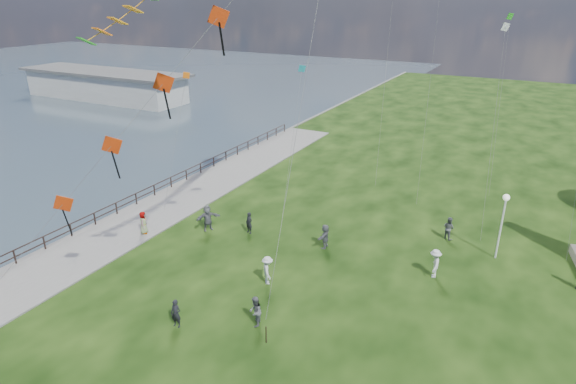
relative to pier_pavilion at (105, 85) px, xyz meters
The scene contains 14 objects.
waterfront 49.44m from the pier_pavilion, 41.92° to the right, with size 200.00×200.00×1.51m.
pier_pavilion is the anchor object (origin of this frame).
lamppost 66.22m from the pier_pavilion, 22.76° to the right, with size 0.39×0.39×4.24m.
person_0 62.52m from the pier_pavilion, 39.79° to the right, with size 0.54×0.35×1.48m, color black.
person_1 64.00m from the pier_pavilion, 36.58° to the right, with size 0.77×0.48×1.59m, color #595960.
person_2 60.86m from the pier_pavilion, 34.68° to the right, with size 1.08×0.56×1.67m, color silver.
person_5 53.00m from the pier_pavilion, 35.57° to the right, with size 1.70×0.73×1.84m, color #595960.
person_6 54.71m from the pier_pavilion, 33.09° to the right, with size 0.54×0.36×1.49m, color black.
person_7 62.86m from the pier_pavilion, 22.84° to the right, with size 0.75×0.47×1.55m, color #595960.
person_8 65.23m from the pier_pavilion, 26.97° to the right, with size 1.12×0.58×1.73m, color silver.
person_10 51.87m from the pier_pavilion, 40.07° to the right, with size 0.76×0.47×1.56m, color #595960.
person_11 59.01m from the pier_pavilion, 29.81° to the right, with size 1.48×0.64×1.60m, color #595960.
red_kite_train 59.94m from the pier_pavilion, 39.15° to the right, with size 12.43×9.35×17.50m.
small_kites 59.09m from the pier_pavilion, 18.52° to the right, with size 30.28×19.63×28.48m.
Camera 1 is at (9.86, -12.51, 15.02)m, focal length 30.00 mm.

